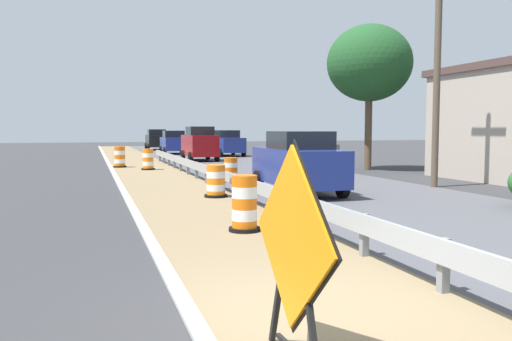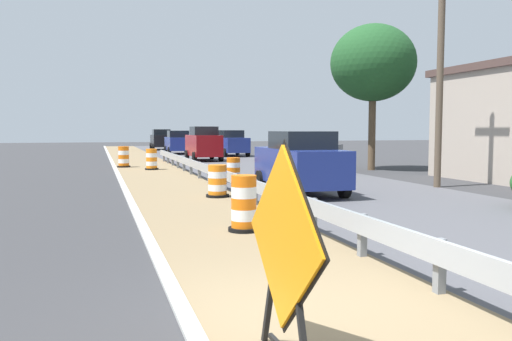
{
  "view_description": "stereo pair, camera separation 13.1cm",
  "coord_description": "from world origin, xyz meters",
  "px_view_note": "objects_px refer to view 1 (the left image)",
  "views": [
    {
      "loc": [
        -2.32,
        -5.2,
        2.08
      ],
      "look_at": [
        1.18,
        5.88,
        1.16
      ],
      "focal_mm": 36.96,
      "sensor_mm": 36.0,
      "label": 1
    },
    {
      "loc": [
        -2.19,
        -5.24,
        2.08
      ],
      "look_at": [
        1.18,
        5.88,
        1.16
      ],
      "focal_mm": 36.96,
      "sensor_mm": 36.0,
      "label": 2
    }
  ],
  "objects_px": {
    "traffic_barrel_mid": "(231,171)",
    "car_lead_near_lane": "(298,162)",
    "car_lead_far_lane": "(199,144)",
    "car_trailing_far_lane": "(156,140)",
    "traffic_barrel_far": "(148,160)",
    "car_distant_a": "(227,143)",
    "car_distant_b": "(173,142)",
    "traffic_barrel_farther": "(120,158)",
    "warning_sign_diamond": "(292,245)",
    "car_mid_far_lane": "(201,141)",
    "car_trailing_near_lane": "(301,152)",
    "traffic_barrel_nearest": "(244,206)",
    "utility_pole_near": "(437,78)",
    "traffic_barrel_close": "(216,183)"
  },
  "relations": [
    {
      "from": "traffic_barrel_mid",
      "to": "car_lead_near_lane",
      "type": "bearing_deg",
      "value": -74.7
    },
    {
      "from": "traffic_barrel_mid",
      "to": "car_lead_far_lane",
      "type": "distance_m",
      "value": 14.18
    },
    {
      "from": "car_lead_far_lane",
      "to": "car_trailing_far_lane",
      "type": "bearing_deg",
      "value": 0.99
    },
    {
      "from": "traffic_barrel_far",
      "to": "car_distant_a",
      "type": "xyz_separation_m",
      "value": [
        7.3,
        12.26,
        0.51
      ]
    },
    {
      "from": "car_trailing_far_lane",
      "to": "car_distant_b",
      "type": "relative_size",
      "value": 1.11
    },
    {
      "from": "car_distant_a",
      "to": "traffic_barrel_farther",
      "type": "bearing_deg",
      "value": -40.0
    },
    {
      "from": "traffic_barrel_mid",
      "to": "car_distant_a",
      "type": "height_order",
      "value": "car_distant_a"
    },
    {
      "from": "traffic_barrel_far",
      "to": "car_distant_b",
      "type": "xyz_separation_m",
      "value": [
        3.81,
        16.68,
        0.49
      ]
    },
    {
      "from": "car_trailing_far_lane",
      "to": "car_distant_a",
      "type": "distance_m",
      "value": 14.26
    },
    {
      "from": "traffic_barrel_far",
      "to": "car_distant_a",
      "type": "distance_m",
      "value": 14.28
    },
    {
      "from": "traffic_barrel_mid",
      "to": "traffic_barrel_far",
      "type": "relative_size",
      "value": 0.9
    },
    {
      "from": "warning_sign_diamond",
      "to": "car_mid_far_lane",
      "type": "xyz_separation_m",
      "value": [
        8.2,
        44.1,
        -0.06
      ]
    },
    {
      "from": "car_trailing_near_lane",
      "to": "car_mid_far_lane",
      "type": "xyz_separation_m",
      "value": [
        0.03,
        24.5,
        0.03
      ]
    },
    {
      "from": "traffic_barrel_far",
      "to": "traffic_barrel_farther",
      "type": "xyz_separation_m",
      "value": [
        -1.28,
        2.2,
        0.03
      ]
    },
    {
      "from": "traffic_barrel_farther",
      "to": "car_lead_near_lane",
      "type": "relative_size",
      "value": 0.25
    },
    {
      "from": "traffic_barrel_farther",
      "to": "car_mid_far_lane",
      "type": "relative_size",
      "value": 0.25
    },
    {
      "from": "traffic_barrel_nearest",
      "to": "utility_pole_near",
      "type": "distance_m",
      "value": 11.04
    },
    {
      "from": "traffic_barrel_mid",
      "to": "utility_pole_near",
      "type": "height_order",
      "value": "utility_pole_near"
    },
    {
      "from": "car_trailing_near_lane",
      "to": "car_mid_far_lane",
      "type": "relative_size",
      "value": 0.99
    },
    {
      "from": "traffic_barrel_close",
      "to": "traffic_barrel_mid",
      "type": "distance_m",
      "value": 4.64
    },
    {
      "from": "traffic_barrel_close",
      "to": "car_lead_near_lane",
      "type": "relative_size",
      "value": 0.21
    },
    {
      "from": "traffic_barrel_farther",
      "to": "car_lead_far_lane",
      "type": "distance_m",
      "value": 7.12
    },
    {
      "from": "car_lead_near_lane",
      "to": "traffic_barrel_far",
      "type": "bearing_deg",
      "value": 19.3
    },
    {
      "from": "traffic_barrel_far",
      "to": "car_lead_far_lane",
      "type": "height_order",
      "value": "car_lead_far_lane"
    },
    {
      "from": "car_mid_far_lane",
      "to": "utility_pole_near",
      "type": "relative_size",
      "value": 0.62
    },
    {
      "from": "warning_sign_diamond",
      "to": "utility_pole_near",
      "type": "distance_m",
      "value": 15.72
    },
    {
      "from": "car_lead_near_lane",
      "to": "utility_pole_near",
      "type": "height_order",
      "value": "utility_pole_near"
    },
    {
      "from": "car_lead_far_lane",
      "to": "car_distant_b",
      "type": "height_order",
      "value": "car_lead_far_lane"
    },
    {
      "from": "traffic_barrel_far",
      "to": "car_distant_b",
      "type": "relative_size",
      "value": 0.25
    },
    {
      "from": "traffic_barrel_close",
      "to": "traffic_barrel_mid",
      "type": "xyz_separation_m",
      "value": [
        1.62,
        4.34,
        -0.01
      ]
    },
    {
      "from": "traffic_barrel_farther",
      "to": "car_mid_far_lane",
      "type": "xyz_separation_m",
      "value": [
        8.35,
        19.02,
        0.48
      ]
    },
    {
      "from": "traffic_barrel_mid",
      "to": "car_distant_b",
      "type": "xyz_separation_m",
      "value": [
        1.36,
        23.85,
        0.54
      ]
    },
    {
      "from": "warning_sign_diamond",
      "to": "car_lead_far_lane",
      "type": "relative_size",
      "value": 0.49
    },
    {
      "from": "car_lead_far_lane",
      "to": "car_distant_a",
      "type": "height_order",
      "value": "car_lead_far_lane"
    },
    {
      "from": "car_mid_far_lane",
      "to": "car_trailing_near_lane",
      "type": "bearing_deg",
      "value": 1.11
    },
    {
      "from": "traffic_barrel_farther",
      "to": "car_distant_a",
      "type": "xyz_separation_m",
      "value": [
        8.58,
        10.06,
        0.48
      ]
    },
    {
      "from": "traffic_barrel_farther",
      "to": "car_trailing_near_lane",
      "type": "distance_m",
      "value": 9.97
    },
    {
      "from": "traffic_barrel_nearest",
      "to": "car_lead_far_lane",
      "type": "height_order",
      "value": "car_lead_far_lane"
    },
    {
      "from": "warning_sign_diamond",
      "to": "car_lead_near_lane",
      "type": "height_order",
      "value": "car_lead_near_lane"
    },
    {
      "from": "traffic_barrel_close",
      "to": "traffic_barrel_far",
      "type": "distance_m",
      "value": 11.55
    },
    {
      "from": "traffic_barrel_nearest",
      "to": "car_distant_a",
      "type": "distance_m",
      "value": 30.06
    },
    {
      "from": "traffic_barrel_mid",
      "to": "car_lead_far_lane",
      "type": "bearing_deg",
      "value": 83.56
    },
    {
      "from": "warning_sign_diamond",
      "to": "traffic_barrel_close",
      "type": "bearing_deg",
      "value": -102.1
    },
    {
      "from": "car_mid_far_lane",
      "to": "utility_pole_near",
      "type": "distance_m",
      "value": 32.54
    },
    {
      "from": "traffic_barrel_farther",
      "to": "car_distant_a",
      "type": "distance_m",
      "value": 13.23
    },
    {
      "from": "car_lead_near_lane",
      "to": "car_lead_far_lane",
      "type": "height_order",
      "value": "car_lead_far_lane"
    },
    {
      "from": "car_lead_near_lane",
      "to": "car_distant_a",
      "type": "relative_size",
      "value": 0.98
    },
    {
      "from": "traffic_barrel_nearest",
      "to": "car_mid_far_lane",
      "type": "bearing_deg",
      "value": 79.75
    },
    {
      "from": "traffic_barrel_nearest",
      "to": "car_distant_b",
      "type": "relative_size",
      "value": 0.27
    },
    {
      "from": "traffic_barrel_nearest",
      "to": "traffic_barrel_mid",
      "type": "distance_m",
      "value": 10.03
    }
  ]
}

